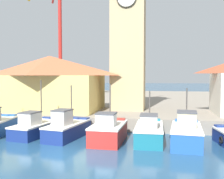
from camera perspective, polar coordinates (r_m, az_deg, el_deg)
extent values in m
plane|color=navy|center=(16.37, -9.40, -14.00)|extent=(300.00, 300.00, 0.00)
cube|color=gray|center=(42.26, 3.07, -2.65)|extent=(120.00, 40.00, 1.16)
cube|color=#2356A8|center=(25.22, -22.03, -5.29)|extent=(1.80, 0.82, 0.24)
cube|color=navy|center=(22.12, -15.99, -8.37)|extent=(2.63, 5.16, 0.90)
cube|color=navy|center=(23.83, -12.92, -6.11)|extent=(1.68, 0.84, 0.24)
cube|color=silver|center=(22.03, -16.01, -7.09)|extent=(2.70, 5.23, 0.12)
cube|color=silver|center=(21.26, -17.38, -6.07)|extent=(1.35, 1.64, 0.91)
cube|color=#4C4C51|center=(21.19, -17.40, -4.75)|extent=(1.44, 1.73, 0.08)
cylinder|color=#4C4742|center=(22.29, -15.16, -2.42)|extent=(0.10, 0.10, 3.38)
torus|color=black|center=(22.91, -17.74, -8.00)|extent=(0.20, 0.53, 0.52)
cube|color=navy|center=(20.68, -9.58, -8.91)|extent=(2.51, 4.93, 1.03)
cube|color=navy|center=(22.39, -6.97, -6.31)|extent=(1.60, 0.83, 0.24)
cube|color=silver|center=(20.57, -9.59, -7.37)|extent=(2.58, 4.99, 0.12)
cube|color=beige|center=(19.77, -10.77, -6.06)|extent=(1.29, 1.56, 1.07)
cube|color=#4C4C51|center=(19.68, -10.79, -4.41)|extent=(1.38, 1.65, 0.08)
cylinder|color=#4C4742|center=(20.87, -8.85, -3.03)|extent=(0.10, 0.10, 2.90)
torus|color=black|center=(21.36, -11.59, -8.55)|extent=(0.20, 0.53, 0.52)
cube|color=#AD2823|center=(19.16, -0.74, -9.58)|extent=(2.22, 4.18, 1.20)
cube|color=#AD2823|center=(20.76, 0.37, -6.57)|extent=(1.80, 0.65, 0.24)
cube|color=silver|center=(19.03, -0.74, -7.67)|extent=(2.28, 4.25, 0.12)
cube|color=silver|center=(18.25, -1.25, -6.62)|extent=(1.29, 1.27, 0.83)
cube|color=#4C4C51|center=(18.18, -1.25, -5.20)|extent=(1.38, 1.36, 0.08)
cylinder|color=#4C4742|center=(19.31, -0.41, -3.04)|extent=(0.10, 0.10, 2.86)
torus|color=black|center=(19.63, -3.86, -9.28)|extent=(0.14, 0.52, 0.52)
cube|color=#196B7F|center=(19.40, 8.10, -9.61)|extent=(1.93, 4.70, 1.09)
cube|color=#196B7F|center=(21.32, 8.28, -6.64)|extent=(1.60, 0.62, 0.24)
cube|color=silver|center=(19.28, 8.11, -7.89)|extent=(1.99, 4.76, 0.12)
cube|color=beige|center=(18.39, 8.05, -6.90)|extent=(1.14, 1.42, 0.84)
cube|color=#4C4C51|center=(18.31, 8.06, -5.47)|extent=(1.22, 1.50, 0.08)
cylinder|color=#4C4742|center=(19.66, 8.19, -3.89)|extent=(0.10, 0.10, 2.45)
torus|color=black|center=(19.68, 5.11, -9.41)|extent=(0.13, 0.52, 0.52)
cube|color=#2356A8|center=(19.03, 15.87, -9.81)|extent=(2.32, 4.72, 1.18)
cube|color=#2356A8|center=(20.89, 15.82, -6.67)|extent=(1.70, 0.74, 0.24)
cube|color=silver|center=(18.89, 15.89, -7.92)|extent=(2.39, 4.79, 0.12)
cube|color=beige|center=(18.00, 15.96, -6.52)|extent=(1.28, 1.46, 1.08)
cube|color=#4C4C51|center=(17.91, 15.98, -4.68)|extent=(1.37, 1.55, 0.08)
cylinder|color=#4C4742|center=(19.25, 15.93, -3.58)|extent=(0.10, 0.10, 2.63)
torus|color=black|center=(19.26, 12.67, -9.61)|extent=(0.16, 0.53, 0.52)
torus|color=black|center=(19.34, 22.63, -10.12)|extent=(0.20, 0.53, 0.52)
cube|color=tan|center=(28.38, 3.59, 8.80)|extent=(3.47, 3.47, 12.94)
cube|color=tan|center=(28.54, -13.36, -0.64)|extent=(10.46, 6.85, 3.64)
pyramid|color=#C1603D|center=(28.50, -13.43, 5.08)|extent=(10.86, 7.25, 2.05)
cube|color=maroon|center=(41.99, -11.10, -1.12)|extent=(2.00, 2.00, 1.20)
cylinder|color=red|center=(42.46, -11.24, 12.51)|extent=(0.56, 0.56, 18.87)
cylinder|color=#33333D|center=(25.22, -8.22, -4.26)|extent=(0.22, 0.22, 0.85)
cube|color=#2D4CA5|center=(25.14, -8.23, -2.67)|extent=(0.34, 0.22, 0.56)
sphere|color=#9E7051|center=(25.11, -8.24, -1.78)|extent=(0.20, 0.20, 0.20)
cylinder|color=#33333D|center=(24.82, -9.89, -4.40)|extent=(0.22, 0.22, 0.85)
cube|color=gold|center=(24.74, -9.91, -2.78)|extent=(0.34, 0.22, 0.56)
sphere|color=beige|center=(24.70, -9.92, -1.88)|extent=(0.20, 0.20, 0.20)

